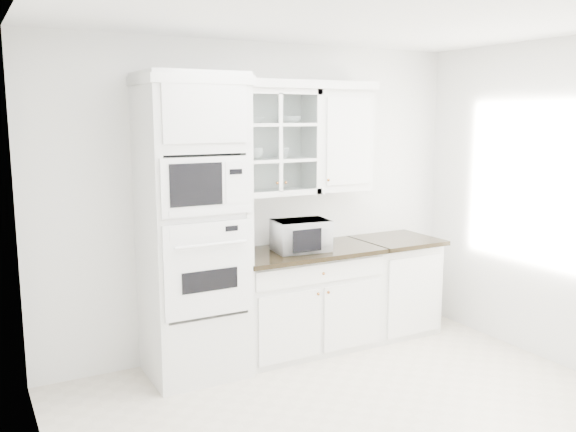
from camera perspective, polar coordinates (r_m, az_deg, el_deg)
ground at (r=4.39m, az=8.16°, el=-18.90°), size 4.00×3.50×0.01m
room_shell at (r=4.23m, az=5.23°, el=5.31°), size 4.00×3.50×2.70m
oven_column at (r=4.85m, az=-8.86°, el=-1.14°), size 0.76×0.68×2.40m
base_cabinet_run at (r=5.47m, az=1.52°, el=-7.76°), size 1.32×0.67×0.92m
extra_base_cabinet at (r=6.02m, az=9.85°, el=-6.30°), size 0.72×0.67×0.92m
upper_cabinet_glass at (r=5.23m, az=-1.56°, el=6.91°), size 0.80×0.33×0.90m
upper_cabinet_solid at (r=5.57m, az=4.69°, el=7.04°), size 0.55×0.33×0.90m
crown_molding at (r=5.17m, az=-2.51°, el=12.26°), size 2.14×0.38×0.07m
countertop_microwave at (r=5.26m, az=1.18°, el=-1.81°), size 0.51×0.44×0.27m
bowl_a at (r=5.12m, az=-3.61°, el=8.95°), size 0.28×0.28×0.06m
bowl_b at (r=5.32m, az=0.16°, el=9.01°), size 0.23×0.23×0.06m
cup_a at (r=5.17m, az=-2.99°, el=5.85°), size 0.15×0.15×0.10m
cup_b at (r=5.30m, az=-0.47°, el=5.94°), size 0.12×0.12×0.09m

